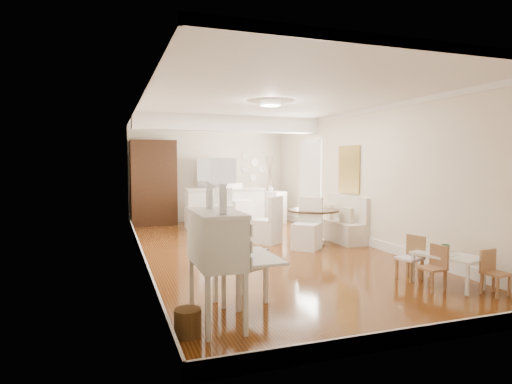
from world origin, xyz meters
TOP-DOWN VIEW (x-y plane):
  - room at (0.04, 0.32)m, footprint 9.00×9.04m
  - secretary_bureau at (-1.70, -3.34)m, footprint 0.94×0.96m
  - gustavian_armchair at (-1.27, -2.79)m, footprint 0.74×0.74m
  - wicker_basket at (-2.05, -3.58)m, footprint 0.31×0.31m
  - kids_table at (1.65, -3.04)m, footprint 0.76×0.99m
  - kids_chair_a at (1.30, -3.13)m, footprint 0.32×0.32m
  - kids_chair_b at (1.35, -2.62)m, footprint 0.38×0.38m
  - kids_chair_c at (1.92, -3.58)m, footprint 0.31×0.31m
  - banquette at (1.99, 0.50)m, footprint 0.52×1.60m
  - dining_table at (1.27, 0.31)m, footprint 1.11×1.11m
  - slip_chair_near at (0.90, -0.16)m, footprint 0.70×0.70m
  - slip_chair_far at (0.38, 0.69)m, footprint 0.68×0.68m
  - breakfast_counter at (0.10, 3.10)m, footprint 2.05×0.65m
  - bar_stool_left at (-0.14, 2.29)m, footprint 0.51×0.51m
  - bar_stool_right at (0.37, 2.74)m, footprint 0.58×0.58m
  - pantry_cabinet at (-1.60, 4.18)m, footprint 1.20×0.60m
  - fridge at (0.30, 4.15)m, footprint 0.75×0.65m
  - sideboard at (1.56, 3.59)m, footprint 0.75×1.02m
  - pencil_cup at (1.78, -2.85)m, footprint 0.15×0.15m
  - branch_vase at (1.57, 3.59)m, footprint 0.21×0.21m

SIDE VIEW (x-z plane):
  - wicker_basket at x=-2.05m, z-range 0.00..0.27m
  - kids_table at x=1.65m, z-range 0.00..0.44m
  - kids_chair_c at x=1.92m, z-range 0.00..0.58m
  - kids_chair_a at x=1.30m, z-range 0.00..0.61m
  - kids_chair_b at x=1.35m, z-range 0.00..0.65m
  - dining_table at x=1.27m, z-range 0.00..0.73m
  - sideboard at x=1.56m, z-range 0.00..0.89m
  - gustavian_armchair at x=-1.27m, z-range 0.00..0.97m
  - pencil_cup at x=1.78m, z-range 0.44..0.54m
  - banquette at x=1.99m, z-range 0.00..0.98m
  - slip_chair_far at x=0.38m, z-range 0.00..1.00m
  - slip_chair_near at x=0.90m, z-range 0.00..1.02m
  - breakfast_counter at x=0.10m, z-range 0.00..1.03m
  - bar_stool_left at x=-0.14m, z-range 0.00..1.08m
  - bar_stool_right at x=0.37m, z-range 0.00..1.17m
  - secretary_bureau at x=-1.70m, z-range 0.00..1.20m
  - fridge at x=0.30m, z-range 0.00..1.80m
  - branch_vase at x=1.57m, z-range 0.89..1.07m
  - pantry_cabinet at x=-1.60m, z-range 0.00..2.30m
  - room at x=0.04m, z-range 0.57..3.39m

